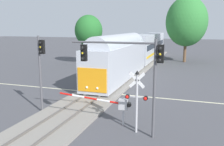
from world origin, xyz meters
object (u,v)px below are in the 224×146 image
crossing_gate_near (116,104)px  traffic_signal_median (41,62)px  oak_behind_train (89,31)px  crossing_signal_mast (137,95)px  traffic_signal_near_right (129,63)px  elm_centre_background (187,22)px  commuter_train (138,49)px  crossing_gate_far (93,66)px

crossing_gate_near → traffic_signal_median: bearing=175.0°
crossing_gate_near → traffic_signal_median: traffic_signal_median is taller
oak_behind_train → traffic_signal_median: bearing=-74.4°
crossing_signal_mast → traffic_signal_near_right: bearing=-135.3°
elm_centre_background → crossing_gate_near: bearing=-95.7°
crossing_signal_mast → crossing_gate_near: bearing=152.7°
traffic_signal_median → commuter_train: bearing=84.7°
traffic_signal_median → traffic_signal_near_right: bearing=-13.5°
traffic_signal_near_right → oak_behind_train: 28.36m
traffic_signal_near_right → traffic_signal_median: bearing=166.5°
crossing_gate_near → traffic_signal_near_right: (1.14, -1.17, 2.90)m
crossing_gate_near → crossing_signal_mast: bearing=-27.3°
crossing_gate_near → traffic_signal_near_right: 3.33m
crossing_signal_mast → commuter_train: bearing=102.5°
traffic_signal_median → traffic_signal_near_right: traffic_signal_median is taller
crossing_gate_far → oak_behind_train: (-4.90, 9.77, 4.23)m
oak_behind_train → crossing_gate_far: bearing=-63.4°
crossing_gate_far → elm_centre_background: 21.13m
crossing_gate_far → elm_centre_background: bearing=58.6°
commuter_train → crossing_signal_mast: size_ratio=10.31×
commuter_train → crossing_gate_near: (3.78, -23.25, -1.36)m
crossing_gate_far → oak_behind_train: bearing=116.6°
elm_centre_background → oak_behind_train: 17.32m
traffic_signal_median → elm_centre_background: elm_centre_background is taller
commuter_train → traffic_signal_near_right: traffic_signal_near_right is taller
traffic_signal_near_right → commuter_train: bearing=101.4°
crossing_signal_mast → traffic_signal_median: traffic_signal_median is taller
traffic_signal_near_right → elm_centre_background: elm_centre_background is taller
crossing_gate_near → elm_centre_background: elm_centre_background is taller
commuter_train → oak_behind_train: (-8.58, 0.48, 2.88)m
crossing_gate_near → crossing_gate_far: (-7.47, 13.96, 0.01)m
crossing_gate_near → elm_centre_background: bearing=84.3°
crossing_gate_near → commuter_train: bearing=99.2°
elm_centre_background → traffic_signal_near_right: bearing=-93.5°
elm_centre_background → crossing_signal_mast: bearing=-92.9°
crossing_gate_far → traffic_signal_median: bearing=-83.3°
crossing_gate_near → oak_behind_train: size_ratio=0.62×
crossing_gate_near → crossing_signal_mast: crossing_signal_mast is taller
elm_centre_background → oak_behind_train: bearing=-153.9°
crossing_gate_far → crossing_gate_near: bearing=-61.9°
traffic_signal_median → oak_behind_train: size_ratio=0.69×
traffic_signal_median → traffic_signal_near_right: 7.25m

